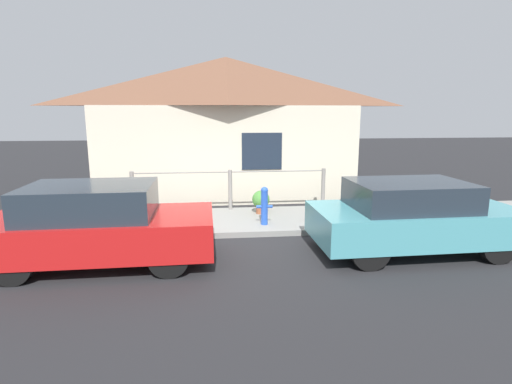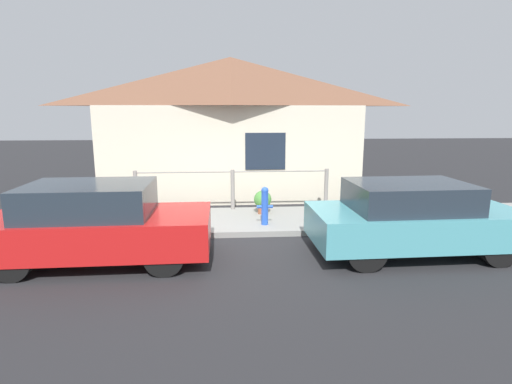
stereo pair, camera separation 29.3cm
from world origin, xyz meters
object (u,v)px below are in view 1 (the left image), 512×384
at_px(car_left, 99,225).
at_px(fire_hydrant, 264,205).
at_px(potted_plant_near_hydrant, 261,200).
at_px(car_right, 413,217).

height_order(car_left, fire_hydrant, car_left).
xyz_separation_m(fire_hydrant, potted_plant_near_hydrant, (0.04, 0.97, -0.12)).
relative_size(fire_hydrant, potted_plant_near_hydrant, 1.49).
xyz_separation_m(car_right, potted_plant_near_hydrant, (-2.48, 2.67, -0.23)).
bearing_deg(potted_plant_near_hydrant, car_left, -138.95).
height_order(car_left, potted_plant_near_hydrant, car_left).
bearing_deg(car_left, car_right, -0.97).
bearing_deg(car_right, potted_plant_near_hydrant, 131.69).
distance_m(fire_hydrant, potted_plant_near_hydrant, 0.98).
distance_m(car_right, potted_plant_near_hydrant, 3.65).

